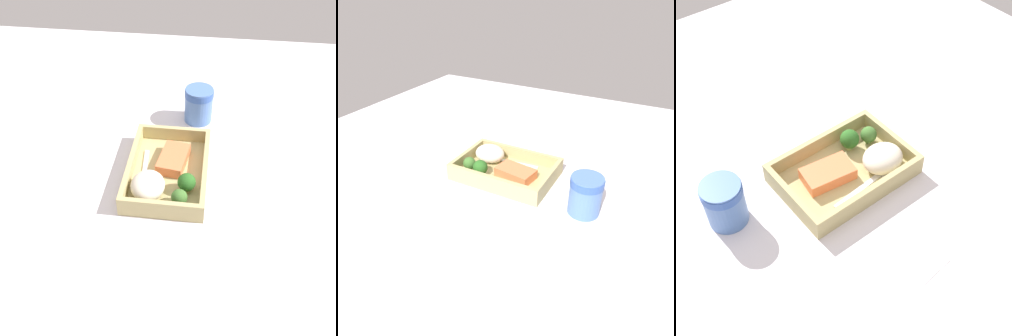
% 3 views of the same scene
% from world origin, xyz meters
% --- Properties ---
extents(ground_plane, '(1.60, 1.60, 0.02)m').
position_xyz_m(ground_plane, '(0.00, 0.00, -0.01)').
color(ground_plane, silver).
extents(takeout_tray, '(0.28, 0.19, 0.01)m').
position_xyz_m(takeout_tray, '(0.00, 0.00, 0.01)').
color(takeout_tray, tan).
rests_on(takeout_tray, ground_plane).
extents(tray_rim, '(0.28, 0.19, 0.04)m').
position_xyz_m(tray_rim, '(0.00, 0.00, 0.03)').
color(tray_rim, tan).
rests_on(tray_rim, takeout_tray).
extents(salmon_fillet, '(0.11, 0.08, 0.03)m').
position_xyz_m(salmon_fillet, '(-0.04, 0.01, 0.03)').
color(salmon_fillet, '#EC7546').
rests_on(salmon_fillet, takeout_tray).
extents(mashed_potatoes, '(0.09, 0.08, 0.05)m').
position_xyz_m(mashed_potatoes, '(0.07, -0.04, 0.04)').
color(mashed_potatoes, beige).
rests_on(mashed_potatoes, takeout_tray).
extents(broccoli_floret_1, '(0.04, 0.04, 0.05)m').
position_xyz_m(broccoli_floret_1, '(0.06, 0.05, 0.04)').
color(broccoli_floret_1, '#89AA5E').
rests_on(broccoli_floret_1, takeout_tray).
extents(broccoli_floret_2, '(0.04, 0.04, 0.04)m').
position_xyz_m(broccoli_floret_2, '(0.10, 0.04, 0.03)').
color(broccoli_floret_2, '#76A458').
rests_on(broccoli_floret_2, takeout_tray).
extents(fork, '(0.16, 0.03, 0.00)m').
position_xyz_m(fork, '(0.02, -0.06, 0.01)').
color(fork, silver).
rests_on(fork, takeout_tray).
extents(paper_cup, '(0.08, 0.08, 0.10)m').
position_xyz_m(paper_cup, '(-0.25, 0.06, 0.06)').
color(paper_cup, '#4E74B6').
rests_on(paper_cup, ground_plane).
extents(receipt_slip, '(0.08, 0.12, 0.00)m').
position_xyz_m(receipt_slip, '(-0.02, -0.22, 0.00)').
color(receipt_slip, white).
rests_on(receipt_slip, ground_plane).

